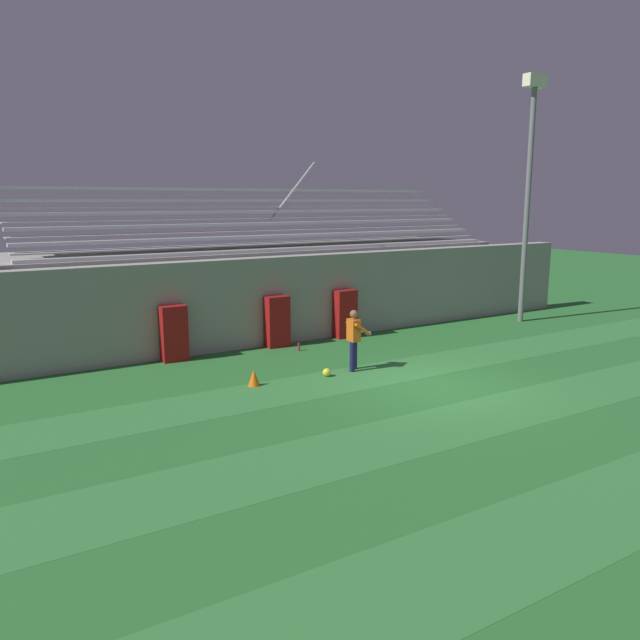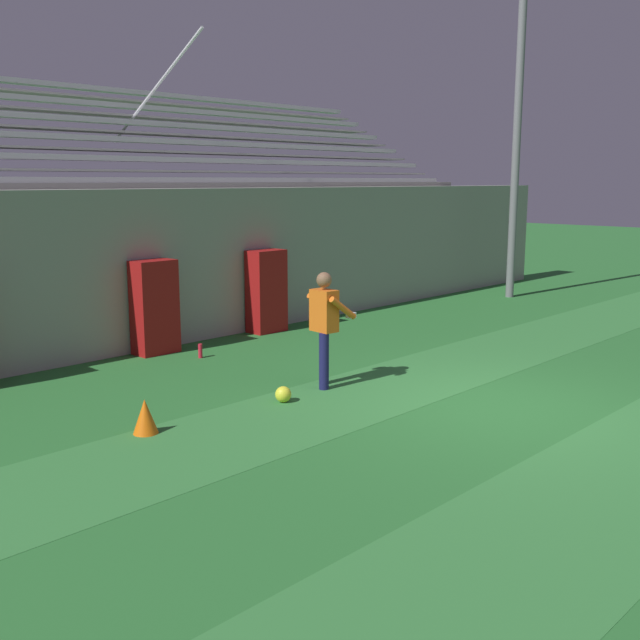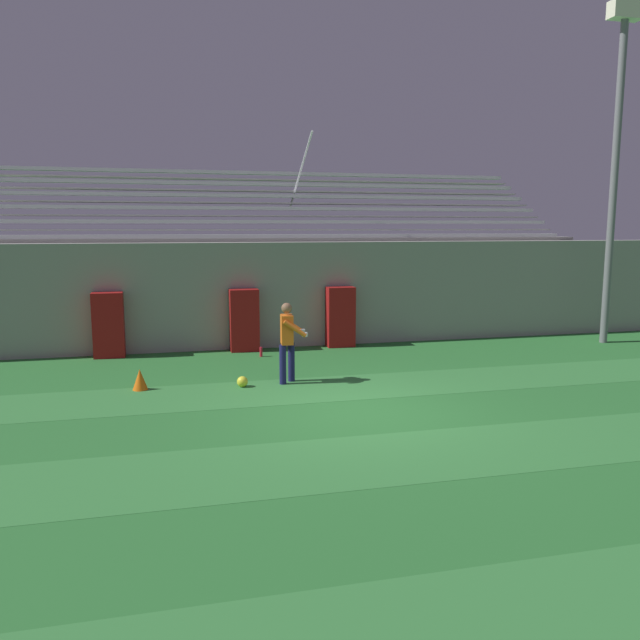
{
  "view_description": "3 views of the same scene",
  "coord_description": "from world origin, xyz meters",
  "px_view_note": "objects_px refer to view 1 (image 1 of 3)",
  "views": [
    {
      "loc": [
        -10.3,
        -11.13,
        4.57
      ],
      "look_at": [
        -2.23,
        1.87,
        1.62
      ],
      "focal_mm": 35.0,
      "sensor_mm": 36.0,
      "label": 1
    },
    {
      "loc": [
        -8.47,
        -4.82,
        2.94
      ],
      "look_at": [
        -1.14,
        2.17,
        1.05
      ],
      "focal_mm": 42.0,
      "sensor_mm": 36.0,
      "label": 2
    },
    {
      "loc": [
        -3.19,
        -10.03,
        3.2
      ],
      "look_at": [
        -0.13,
        2.43,
        1.28
      ],
      "focal_mm": 35.0,
      "sensor_mm": 36.0,
      "label": 3
    }
  ],
  "objects_px": {
    "padding_pillar_far_left": "(174,333)",
    "traffic_cone": "(254,378)",
    "padding_pillar_gate_right": "(345,314)",
    "soccer_ball": "(327,372)",
    "padding_pillar_gate_left": "(277,322)",
    "floodlight_pole": "(529,172)",
    "goalkeeper": "(354,336)",
    "water_bottle": "(299,347)"
  },
  "relations": [
    {
      "from": "padding_pillar_far_left",
      "to": "traffic_cone",
      "type": "bearing_deg",
      "value": -76.08
    },
    {
      "from": "padding_pillar_gate_right",
      "to": "padding_pillar_far_left",
      "type": "xyz_separation_m",
      "value": [
        -5.94,
        0.0,
        0.0
      ]
    },
    {
      "from": "soccer_ball",
      "to": "padding_pillar_gate_left",
      "type": "bearing_deg",
      "value": 82.32
    },
    {
      "from": "floodlight_pole",
      "to": "traffic_cone",
      "type": "xyz_separation_m",
      "value": [
        -12.4,
        -2.26,
        -5.38
      ]
    },
    {
      "from": "padding_pillar_gate_left",
      "to": "goalkeeper",
      "type": "height_order",
      "value": "goalkeeper"
    },
    {
      "from": "padding_pillar_gate_right",
      "to": "soccer_ball",
      "type": "bearing_deg",
      "value": -129.74
    },
    {
      "from": "padding_pillar_gate_left",
      "to": "traffic_cone",
      "type": "bearing_deg",
      "value": -125.83
    },
    {
      "from": "padding_pillar_gate_left",
      "to": "soccer_ball",
      "type": "bearing_deg",
      "value": -97.68
    },
    {
      "from": "padding_pillar_gate_right",
      "to": "floodlight_pole",
      "type": "xyz_separation_m",
      "value": [
        7.32,
        -1.19,
        4.79
      ]
    },
    {
      "from": "soccer_ball",
      "to": "traffic_cone",
      "type": "bearing_deg",
      "value": 172.62
    },
    {
      "from": "goalkeeper",
      "to": "traffic_cone",
      "type": "relative_size",
      "value": 3.98
    },
    {
      "from": "padding_pillar_gate_right",
      "to": "goalkeeper",
      "type": "relative_size",
      "value": 0.97
    },
    {
      "from": "padding_pillar_gate_right",
      "to": "goalkeeper",
      "type": "height_order",
      "value": "goalkeeper"
    },
    {
      "from": "padding_pillar_far_left",
      "to": "padding_pillar_gate_right",
      "type": "bearing_deg",
      "value": 0.0
    },
    {
      "from": "goalkeeper",
      "to": "soccer_ball",
      "type": "bearing_deg",
      "value": -171.88
    },
    {
      "from": "floodlight_pole",
      "to": "goalkeeper",
      "type": "xyz_separation_m",
      "value": [
        -9.44,
        -2.38,
        -4.64
      ]
    },
    {
      "from": "soccer_ball",
      "to": "water_bottle",
      "type": "bearing_deg",
      "value": 74.33
    },
    {
      "from": "padding_pillar_gate_right",
      "to": "padding_pillar_far_left",
      "type": "distance_m",
      "value": 5.94
    },
    {
      "from": "padding_pillar_far_left",
      "to": "goalkeeper",
      "type": "xyz_separation_m",
      "value": [
        3.82,
        -3.58,
        0.15
      ]
    },
    {
      "from": "goalkeeper",
      "to": "traffic_cone",
      "type": "distance_m",
      "value": 3.05
    },
    {
      "from": "padding_pillar_gate_left",
      "to": "goalkeeper",
      "type": "relative_size",
      "value": 0.97
    },
    {
      "from": "padding_pillar_gate_right",
      "to": "goalkeeper",
      "type": "xyz_separation_m",
      "value": [
        -2.12,
        -3.58,
        0.15
      ]
    },
    {
      "from": "traffic_cone",
      "to": "goalkeeper",
      "type": "bearing_deg",
      "value": -2.34
    },
    {
      "from": "traffic_cone",
      "to": "water_bottle",
      "type": "relative_size",
      "value": 1.75
    },
    {
      "from": "padding_pillar_gate_right",
      "to": "water_bottle",
      "type": "distance_m",
      "value": 2.53
    },
    {
      "from": "padding_pillar_far_left",
      "to": "water_bottle",
      "type": "distance_m",
      "value": 3.82
    },
    {
      "from": "padding_pillar_gate_left",
      "to": "traffic_cone",
      "type": "relative_size",
      "value": 3.84
    },
    {
      "from": "padding_pillar_gate_right",
      "to": "traffic_cone",
      "type": "distance_m",
      "value": 6.18
    },
    {
      "from": "padding_pillar_gate_right",
      "to": "traffic_cone",
      "type": "bearing_deg",
      "value": -145.79
    },
    {
      "from": "floodlight_pole",
      "to": "water_bottle",
      "type": "distance_m",
      "value": 11.06
    },
    {
      "from": "floodlight_pole",
      "to": "water_bottle",
      "type": "bearing_deg",
      "value": 177.92
    },
    {
      "from": "traffic_cone",
      "to": "padding_pillar_gate_left",
      "type": "bearing_deg",
      "value": 54.17
    },
    {
      "from": "padding_pillar_gate_right",
      "to": "floodlight_pole",
      "type": "relative_size",
      "value": 0.18
    },
    {
      "from": "padding_pillar_gate_left",
      "to": "goalkeeper",
      "type": "xyz_separation_m",
      "value": [
        0.46,
        -3.58,
        0.15
      ]
    },
    {
      "from": "padding_pillar_far_left",
      "to": "traffic_cone",
      "type": "height_order",
      "value": "padding_pillar_far_left"
    },
    {
      "from": "soccer_ball",
      "to": "water_bottle",
      "type": "relative_size",
      "value": 0.92
    },
    {
      "from": "padding_pillar_far_left",
      "to": "floodlight_pole",
      "type": "height_order",
      "value": "floodlight_pole"
    },
    {
      "from": "padding_pillar_gate_right",
      "to": "floodlight_pole",
      "type": "height_order",
      "value": "floodlight_pole"
    },
    {
      "from": "padding_pillar_far_left",
      "to": "padding_pillar_gate_left",
      "type": "bearing_deg",
      "value": 0.0
    },
    {
      "from": "padding_pillar_gate_left",
      "to": "soccer_ball",
      "type": "xyz_separation_m",
      "value": [
        -0.5,
        -3.72,
        -0.7
      ]
    },
    {
      "from": "padding_pillar_far_left",
      "to": "goalkeeper",
      "type": "relative_size",
      "value": 0.97
    },
    {
      "from": "padding_pillar_gate_left",
      "to": "goalkeeper",
      "type": "bearing_deg",
      "value": -82.61
    }
  ]
}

